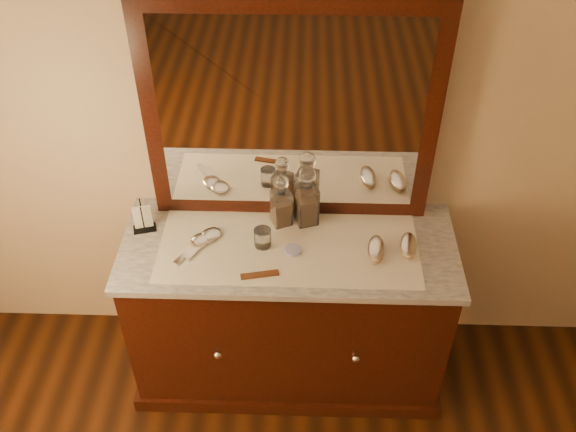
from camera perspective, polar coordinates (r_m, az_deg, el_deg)
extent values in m
plane|color=tan|center=(2.59, 0.29, 10.80)|extent=(4.50, 4.50, 0.00)
cube|color=black|center=(3.00, 0.06, -8.74)|extent=(1.40, 0.55, 0.82)
cube|color=black|center=(3.29, 0.06, -12.91)|extent=(1.46, 0.59, 0.08)
sphere|color=silver|center=(2.82, -6.38, -12.41)|extent=(0.04, 0.04, 0.04)
sphere|color=silver|center=(2.80, 6.17, -12.73)|extent=(0.04, 0.04, 0.04)
cube|color=silver|center=(2.69, 0.07, -2.87)|extent=(1.44, 0.59, 0.03)
cube|color=black|center=(2.57, 0.25, 9.28)|extent=(1.20, 0.08, 1.00)
cube|color=white|center=(2.54, 0.23, 8.88)|extent=(1.06, 0.01, 0.86)
cube|color=white|center=(2.67, 0.06, -2.90)|extent=(1.10, 0.45, 0.00)
cylinder|color=white|center=(2.65, 0.45, -3.09)|extent=(0.09, 0.09, 0.01)
cube|color=brown|center=(2.55, -2.58, -5.34)|extent=(0.16, 0.06, 0.01)
cube|color=black|center=(2.83, -12.86, -1.10)|extent=(0.11, 0.08, 0.01)
cylinder|color=black|center=(2.76, -13.03, -0.40)|extent=(0.01, 0.01, 0.15)
cylinder|color=black|center=(2.80, -13.12, 0.37)|extent=(0.01, 0.01, 0.15)
cube|color=white|center=(2.78, -13.06, -0.09)|extent=(0.09, 0.06, 0.12)
cube|color=brown|center=(2.75, -0.61, 0.33)|extent=(0.08, 0.08, 0.12)
cube|color=white|center=(2.73, -0.61, 0.72)|extent=(0.10, 0.10, 0.17)
cylinder|color=white|center=(2.67, -0.63, 2.31)|extent=(0.04, 0.04, 0.03)
sphere|color=white|center=(2.64, -0.64, 3.08)|extent=(0.08, 0.08, 0.06)
cube|color=brown|center=(2.75, 1.68, 0.59)|extent=(0.09, 0.09, 0.13)
cube|color=white|center=(2.73, 1.69, 1.05)|extent=(0.11, 0.11, 0.19)
cylinder|color=white|center=(2.66, 1.74, 2.87)|extent=(0.05, 0.05, 0.03)
sphere|color=white|center=(2.63, 1.76, 3.77)|extent=(0.09, 0.09, 0.07)
ellipsoid|color=#A18063|center=(2.66, 7.95, -3.21)|extent=(0.09, 0.17, 0.02)
ellipsoid|color=silver|center=(2.64, 7.99, -2.90)|extent=(0.09, 0.17, 0.02)
ellipsoid|color=#A18063|center=(2.69, 10.83, -2.87)|extent=(0.09, 0.16, 0.02)
ellipsoid|color=silver|center=(2.68, 10.88, -2.57)|extent=(0.09, 0.16, 0.02)
ellipsoid|color=silver|center=(2.71, -7.98, -2.22)|extent=(0.13, 0.13, 0.02)
cube|color=silver|center=(2.66, -9.25, -3.45)|extent=(0.09, 0.13, 0.01)
ellipsoid|color=silver|center=(2.73, -7.04, -1.73)|extent=(0.13, 0.14, 0.02)
cube|color=silver|center=(2.68, -8.26, -3.00)|extent=(0.09, 0.14, 0.01)
cylinder|color=white|center=(2.65, -2.32, -1.98)|extent=(0.07, 0.07, 0.08)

